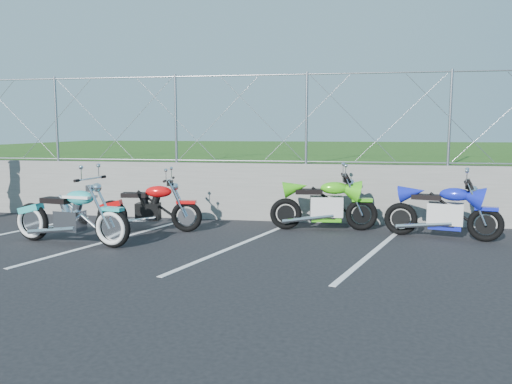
% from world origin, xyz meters
% --- Properties ---
extents(ground, '(90.00, 90.00, 0.00)m').
position_xyz_m(ground, '(0.00, 0.00, 0.00)').
color(ground, black).
rests_on(ground, ground).
extents(retaining_wall, '(30.00, 0.22, 1.30)m').
position_xyz_m(retaining_wall, '(0.00, 3.50, 0.65)').
color(retaining_wall, slate).
rests_on(retaining_wall, ground).
extents(grass_field, '(30.00, 20.00, 1.30)m').
position_xyz_m(grass_field, '(0.00, 13.50, 0.65)').
color(grass_field, '#204612').
rests_on(grass_field, ground).
extents(chain_link_fence, '(28.00, 0.03, 2.00)m').
position_xyz_m(chain_link_fence, '(0.00, 3.50, 2.30)').
color(chain_link_fence, gray).
rests_on(chain_link_fence, retaining_wall).
extents(parking_lines, '(18.29, 4.31, 0.01)m').
position_xyz_m(parking_lines, '(1.20, 1.00, 0.00)').
color(parking_lines, silver).
rests_on(parking_lines, ground).
extents(cruiser_turquoise, '(2.44, 0.77, 1.22)m').
position_xyz_m(cruiser_turquoise, '(-2.96, 0.53, 0.49)').
color(cruiser_turquoise, black).
rests_on(cruiser_turquoise, ground).
extents(naked_orange, '(2.16, 0.73, 1.08)m').
position_xyz_m(naked_orange, '(-2.01, 1.84, 0.46)').
color(naked_orange, black).
rests_on(naked_orange, ground).
extents(sportbike_green, '(2.20, 0.78, 1.14)m').
position_xyz_m(sportbike_green, '(1.47, 2.60, 0.49)').
color(sportbike_green, black).
rests_on(sportbike_green, ground).
extents(sportbike_blue, '(2.12, 0.78, 1.11)m').
position_xyz_m(sportbike_blue, '(3.72, 2.19, 0.48)').
color(sportbike_blue, black).
rests_on(sportbike_blue, ground).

